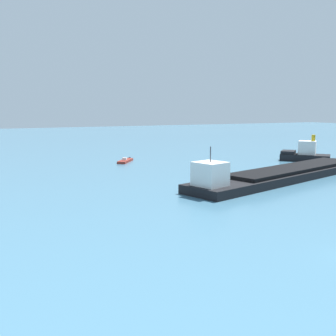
# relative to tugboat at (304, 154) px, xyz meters

# --- Properties ---
(tugboat) EXTENTS (9.02, 9.56, 5.07)m
(tugboat) POSITION_rel_tugboat_xyz_m (0.00, 0.00, 0.00)
(tugboat) COLOR black
(tugboat) RESTS_ON ground
(cargo_barge) EXTENTS (38.80, 16.17, 5.72)m
(cargo_barge) POSITION_rel_tugboat_xyz_m (-17.55, -14.13, -0.42)
(cargo_barge) COLOR black
(cargo_barge) RESTS_ON ground
(small_motorboat) EXTENTS (4.69, 5.58, 0.94)m
(small_motorboat) POSITION_rel_tugboat_xyz_m (-31.63, 13.66, -1.05)
(small_motorboat) COLOR maroon
(small_motorboat) RESTS_ON ground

